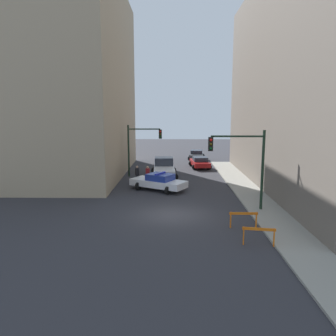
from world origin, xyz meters
The scene contains 14 objects.
ground_plane centered at (0.00, 0.00, 0.00)m, with size 120.00×120.00×0.00m, color #2D2D33.
sidewalk_right centered at (6.20, 0.00, 0.06)m, with size 2.40×44.00×0.12m.
building_corner_left centered at (-12.00, 14.00, 9.41)m, with size 14.00×20.00×18.82m.
building_right centered at (13.40, 8.00, 8.93)m, with size 12.00×28.00×17.86m.
traffic_light_near centered at (4.73, 0.96, 3.53)m, with size 3.64×0.35×5.20m.
traffic_light_far centered at (-3.30, 12.59, 3.40)m, with size 3.44×0.35×5.20m.
police_car centered at (-1.10, 6.65, 0.72)m, with size 4.98×4.00×1.52m.
white_truck centered at (-0.83, 12.27, 0.91)m, with size 2.80×5.49×1.90m.
parked_car_near centered at (3.23, 17.96, 0.67)m, with size 2.54×4.45×1.31m.
parked_car_mid centered at (3.33, 25.00, 0.67)m, with size 2.56×4.46×1.31m.
pedestrian_crossing centered at (-2.22, 8.98, 0.86)m, with size 0.46×0.46×1.66m.
pedestrian_corner centered at (-3.19, 9.19, 0.86)m, with size 0.50×0.50×1.66m.
barrier_front centered at (4.28, -4.81, 0.62)m, with size 1.59×0.39×0.90m.
barrier_mid centered at (4.06, -2.31, 0.62)m, with size 1.60×0.17×0.90m.
Camera 1 is at (0.10, -20.05, 6.42)m, focal length 35.00 mm.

